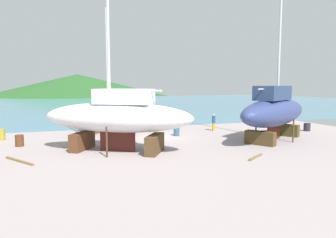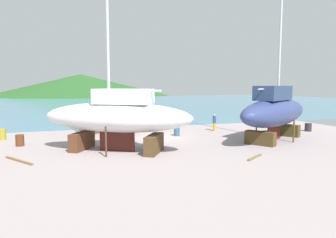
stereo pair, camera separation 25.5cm
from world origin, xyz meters
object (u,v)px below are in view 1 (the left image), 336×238
object	(u,v)px
sailboat_mid_port	(118,116)
barrel_rust_mid	(263,123)
barrel_by_slipway	(19,141)
barrel_blue_faded	(2,135)
barrel_tipped_left	(176,131)
sailboat_large_starboard	(111,114)
sailboat_small_center	(274,111)
barrel_rust_near	(307,127)
worker	(214,122)

from	to	relation	value
sailboat_mid_port	barrel_rust_mid	world-z (taller)	sailboat_mid_port
sailboat_mid_port	barrel_by_slipway	world-z (taller)	sailboat_mid_port
barrel_blue_faded	barrel_by_slipway	size ratio (longest dim) A/B	1.10
barrel_tipped_left	barrel_rust_mid	bearing A→B (deg)	14.71
sailboat_large_starboard	barrel_tipped_left	xyz separation A→B (m)	(5.33, -3.19, -1.46)
barrel_by_slipway	barrel_blue_faded	bearing A→B (deg)	117.74
sailboat_mid_port	sailboat_small_center	bearing A→B (deg)	-147.40
sailboat_mid_port	barrel_rust_near	distance (m)	19.86
barrel_by_slipway	barrel_tipped_left	xyz separation A→B (m)	(12.78, 0.77, 0.00)
sailboat_small_center	barrel_rust_near	world-z (taller)	sailboat_small_center
worker	barrel_by_slipway	world-z (taller)	worker
barrel_blue_faded	barrel_by_slipway	world-z (taller)	barrel_blue_faded
barrel_rust_near	barrel_tipped_left	size ratio (longest dim) A/B	0.91
worker	barrel_by_slipway	xyz separation A→B (m)	(-17.39, -2.56, -0.44)
barrel_blue_faded	barrel_rust_near	bearing A→B (deg)	-7.81
barrel_rust_near	barrel_by_slipway	size ratio (longest dim) A/B	0.92
worker	sailboat_large_starboard	bearing A→B (deg)	-173.67
sailboat_small_center	worker	world-z (taller)	sailboat_small_center
sailboat_large_starboard	worker	world-z (taller)	sailboat_large_starboard
barrel_rust_mid	barrel_tipped_left	xyz separation A→B (m)	(-11.13, -2.92, 0.02)
worker	sailboat_mid_port	bearing A→B (deg)	-133.62
barrel_rust_near	barrel_by_slipway	distance (m)	26.14
sailboat_mid_port	barrel_blue_faded	world-z (taller)	sailboat_mid_port
sailboat_small_center	sailboat_mid_port	xyz separation A→B (m)	(-13.00, -0.33, 0.02)
worker	barrel_blue_faded	size ratio (longest dim) A/B	1.79
worker	barrel_rust_near	distance (m)	9.28
barrel_rust_mid	barrel_blue_faded	xyz separation A→B (m)	(-25.65, -0.39, 0.06)
sailboat_large_starboard	sailboat_mid_port	distance (m)	8.13
worker	barrel_tipped_left	world-z (taller)	worker
barrel_rust_mid	barrel_rust_near	xyz separation A→B (m)	(2.22, -4.21, -0.02)
barrel_rust_mid	barrel_blue_faded	world-z (taller)	barrel_blue_faded
sailboat_small_center	barrel_rust_near	bearing A→B (deg)	-4.90
sailboat_small_center	barrel_tipped_left	distance (m)	8.53
barrel_rust_mid	barrel_rust_near	world-z (taller)	barrel_rust_mid
worker	barrel_rust_mid	xyz separation A→B (m)	(6.52, 1.13, -0.46)
sailboat_large_starboard	barrel_by_slipway	world-z (taller)	sailboat_large_starboard
sailboat_small_center	barrel_rust_near	size ratio (longest dim) A/B	21.96
barrel_by_slipway	barrel_rust_mid	bearing A→B (deg)	8.78
sailboat_mid_port	barrel_tipped_left	xyz separation A→B (m)	(6.07, 4.89, -2.02)
sailboat_mid_port	worker	distance (m)	12.69
worker	barrel_blue_faded	distance (m)	19.14
sailboat_small_center	barrel_by_slipway	bearing A→B (deg)	137.23
barrel_blue_faded	barrel_rust_near	world-z (taller)	barrel_blue_faded
barrel_by_slipway	barrel_rust_near	bearing A→B (deg)	-1.14
sailboat_small_center	sailboat_large_starboard	distance (m)	14.51
sailboat_mid_port	barrel_rust_near	xyz separation A→B (m)	(19.42, 3.60, -2.06)
worker	barrel_rust_mid	size ratio (longest dim) A/B	2.03
barrel_tipped_left	barrel_blue_faded	bearing A→B (deg)	170.10
barrel_tipped_left	sailboat_large_starboard	bearing A→B (deg)	149.08
barrel_rust_near	barrel_by_slipway	world-z (taller)	barrel_by_slipway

